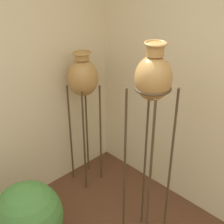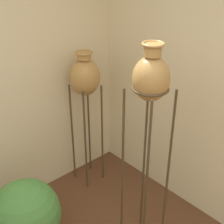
# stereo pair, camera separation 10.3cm
# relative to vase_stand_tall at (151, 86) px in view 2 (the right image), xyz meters

# --- Properties ---
(vase_stand_tall) EXTENTS (0.29, 0.29, 1.90)m
(vase_stand_tall) POSITION_rel_vase_stand_tall_xyz_m (0.00, 0.00, 0.00)
(vase_stand_tall) COLOR #473823
(vase_stand_tall) RESTS_ON ground_plane
(vase_stand_medium) EXTENTS (0.32, 0.32, 1.56)m
(vase_stand_medium) POSITION_rel_vase_stand_tall_xyz_m (0.19, 1.04, -0.31)
(vase_stand_medium) COLOR #473823
(vase_stand_medium) RESTS_ON ground_plane
(potted_plant) EXTENTS (0.60, 0.60, 0.75)m
(potted_plant) POSITION_rel_vase_stand_tall_xyz_m (-0.84, 0.58, -1.17)
(potted_plant) COLOR brown
(potted_plant) RESTS_ON ground_plane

